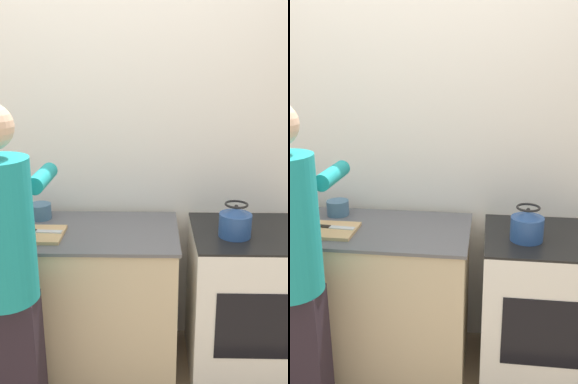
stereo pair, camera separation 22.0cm
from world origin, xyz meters
TOP-DOWN VIEW (x-y plane):
  - wall_back at (0.00, 0.67)m, footprint 8.00×0.05m
  - counter at (-0.38, 0.29)m, footprint 1.52×0.61m
  - oven at (0.79, 0.30)m, footprint 0.67×0.60m
  - person at (-0.41, -0.21)m, footprint 0.33×0.57m
  - cutting_board at (-0.39, 0.20)m, footprint 0.30×0.24m
  - knife at (-0.37, 0.22)m, footprint 0.23×0.05m
  - kettle at (0.67, 0.23)m, footprint 0.17×0.17m
  - bowl_mixing at (-0.43, 0.47)m, footprint 0.13×0.13m

SIDE VIEW (x-z plane):
  - oven at x=0.79m, z-range 0.00..0.88m
  - counter at x=-0.38m, z-range 0.00..0.88m
  - cutting_board at x=-0.39m, z-range 0.88..0.90m
  - person at x=-0.41m, z-range 0.08..1.71m
  - knife at x=-0.37m, z-range 0.90..0.91m
  - bowl_mixing at x=-0.43m, z-range 0.88..0.97m
  - kettle at x=0.67m, z-range 0.87..1.05m
  - wall_back at x=0.00m, z-range 0.00..2.60m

